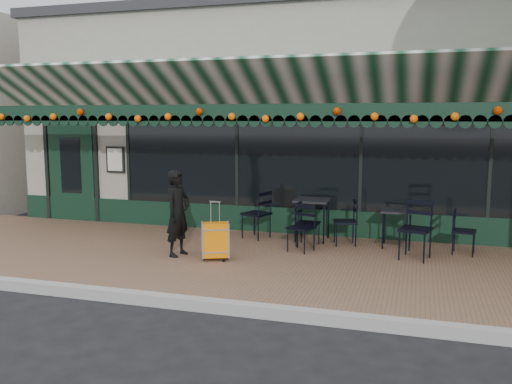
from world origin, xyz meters
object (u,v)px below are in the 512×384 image
(cafe_table_a, at_px, (397,214))
(cafe_table_b, at_px, (312,203))
(chair_a_right, at_px, (464,232))
(chair_a_left, at_px, (345,222))
(chair_b_left, at_px, (256,214))
(chair_b_right, at_px, (308,224))
(woman, at_px, (178,213))
(chair_b_front, at_px, (301,228))
(chair_a_front, at_px, (415,230))
(suitcase, at_px, (215,241))

(cafe_table_a, xyz_separation_m, cafe_table_b, (-1.50, 0.11, 0.10))
(cafe_table_a, bearing_deg, chair_a_right, -10.99)
(chair_a_left, bearing_deg, chair_b_left, -107.24)
(cafe_table_b, bearing_deg, chair_b_right, -88.79)
(woman, relative_size, cafe_table_b, 1.84)
(chair_a_right, bearing_deg, chair_b_front, 110.68)
(chair_a_front, bearing_deg, cafe_table_a, 126.78)
(suitcase, distance_m, cafe_table_a, 3.21)
(suitcase, xyz_separation_m, chair_a_left, (1.82, 1.62, 0.09))
(cafe_table_a, height_order, chair_a_right, chair_a_right)
(woman, distance_m, chair_b_front, 2.06)
(woman, bearing_deg, chair_b_right, -43.67)
(chair_a_left, relative_size, chair_a_front, 0.86)
(cafe_table_b, bearing_deg, woman, -137.44)
(chair_a_front, xyz_separation_m, chair_b_front, (-1.83, -0.02, -0.08))
(chair_a_right, bearing_deg, cafe_table_b, 91.22)
(chair_a_right, xyz_separation_m, chair_b_left, (-3.60, 0.18, 0.07))
(woman, relative_size, chair_b_left, 1.56)
(woman, distance_m, chair_b_right, 2.29)
(cafe_table_a, relative_size, chair_a_left, 0.81)
(suitcase, distance_m, cafe_table_b, 2.21)
(suitcase, xyz_separation_m, chair_b_right, (1.20, 1.37, 0.08))
(cafe_table_b, distance_m, chair_b_left, 1.06)
(woman, relative_size, chair_a_front, 1.49)
(woman, xyz_separation_m, cafe_table_a, (3.38, 1.61, -0.11))
(woman, xyz_separation_m, chair_b_left, (0.85, 1.59, -0.25))
(woman, height_order, chair_a_left, woman)
(chair_a_left, distance_m, chair_a_right, 1.96)
(woman, xyz_separation_m, chair_a_left, (2.50, 1.52, -0.29))
(cafe_table_b, relative_size, chair_b_left, 0.85)
(cafe_table_a, distance_m, chair_b_right, 1.55)
(cafe_table_a, bearing_deg, chair_a_front, -67.62)
(chair_b_right, xyz_separation_m, chair_b_front, (-0.03, -0.43, 0.00))
(cafe_table_a, height_order, cafe_table_b, cafe_table_b)
(chair_a_left, relative_size, chair_b_front, 1.03)
(cafe_table_a, bearing_deg, chair_b_left, -179.40)
(chair_a_left, distance_m, chair_b_right, 0.67)
(suitcase, xyz_separation_m, cafe_table_a, (2.69, 1.72, 0.28))
(suitcase, height_order, chair_b_right, suitcase)
(suitcase, distance_m, chair_b_front, 1.50)
(cafe_table_b, height_order, chair_a_right, cafe_table_b)
(chair_a_right, distance_m, chair_b_left, 3.61)
(chair_a_right, bearing_deg, suitcase, 120.02)
(chair_b_right, bearing_deg, chair_b_left, 77.40)
(cafe_table_b, bearing_deg, cafe_table_a, -4.09)
(cafe_table_b, height_order, chair_a_left, chair_a_left)
(chair_b_front, bearing_deg, cafe_table_b, 107.20)
(chair_a_front, relative_size, chair_b_front, 1.19)
(cafe_table_b, bearing_deg, chair_b_front, -91.14)
(woman, xyz_separation_m, chair_a_right, (4.45, 1.41, -0.32))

